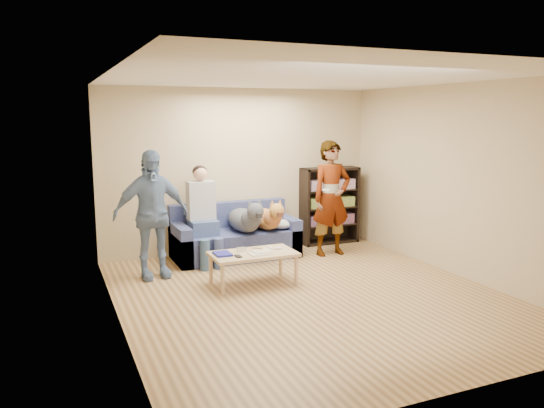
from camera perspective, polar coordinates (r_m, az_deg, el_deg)
name	(u,v)px	position (r m, az deg, el deg)	size (l,w,h in m)	color
ground	(311,296)	(6.57, 4.18, -9.80)	(5.00, 5.00, 0.00)	brown
ceiling	(313,77)	(6.22, 4.48, 13.45)	(5.00, 5.00, 0.00)	white
wall_back	(240,170)	(8.54, -3.44, 3.64)	(4.50, 4.50, 0.00)	tan
wall_front	(466,233)	(4.24, 20.11, -2.90)	(4.50, 4.50, 0.00)	tan
wall_left	(115,202)	(5.60, -16.56, 0.18)	(5.00, 5.00, 0.00)	tan
wall_right	(461,181)	(7.56, 19.65, 2.34)	(5.00, 5.00, 0.00)	tan
blanket	(281,224)	(8.27, 1.00, -2.17)	(0.40, 0.34, 0.14)	#AAAAAF
person_standing_right	(331,198)	(8.30, 6.41, 0.61)	(0.65, 0.43, 1.79)	gray
person_standing_left	(151,215)	(7.24, -12.87, -1.11)	(1.01, 0.42, 1.73)	#7389B9
held_controller	(327,190)	(8.01, 5.89, 1.50)	(0.04, 0.12, 0.03)	silver
notebook_blue	(222,254)	(6.79, -5.35, -5.35)	(0.20, 0.26, 0.03)	navy
papers	(260,253)	(6.81, -1.33, -5.33)	(0.26, 0.20, 0.01)	silver
magazine	(261,252)	(6.83, -1.16, -5.16)	(0.22, 0.17, 0.01)	#B7AD93
camera_silver	(241,249)	(6.94, -3.32, -4.90)	(0.11, 0.06, 0.05)	silver
controller_a	(270,248)	(7.07, -0.20, -4.71)	(0.04, 0.13, 0.03)	white
controller_b	(278,248)	(7.03, 0.66, -4.79)	(0.09, 0.06, 0.03)	silver
headphone_cup_a	(268,251)	(6.93, -0.43, -5.03)	(0.07, 0.07, 0.02)	white
headphone_cup_b	(266,249)	(7.00, -0.68, -4.88)	(0.07, 0.07, 0.02)	silver
pen_orange	(256,255)	(6.73, -1.70, -5.54)	(0.01, 0.01, 0.14)	#BF761B
pen_black	(257,248)	(7.08, -1.65, -4.77)	(0.01, 0.01, 0.14)	black
wallet	(238,256)	(6.69, -3.67, -5.62)	(0.07, 0.12, 0.01)	black
sofa	(235,239)	(8.25, -4.06, -3.76)	(1.90, 0.85, 0.82)	#515B93
person_seated	(203,211)	(7.88, -7.44, -0.79)	(0.40, 0.73, 1.47)	#415B90
dog_gray	(246,219)	(7.98, -2.82, -1.62)	(0.40, 1.24, 0.58)	#4D5058
dog_tan	(267,218)	(8.15, -0.52, -1.50)	(0.37, 1.14, 0.53)	#BE863A
coffee_table	(253,256)	(6.89, -2.03, -5.61)	(1.10, 0.60, 0.42)	tan
bookshelf	(329,204)	(9.11, 6.18, 0.03)	(1.00, 0.34, 1.30)	black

